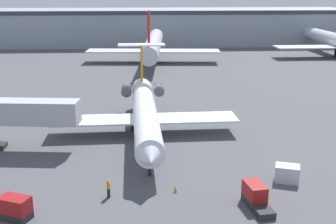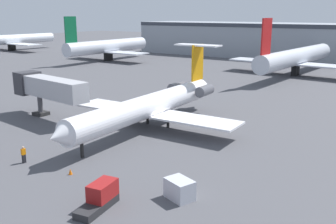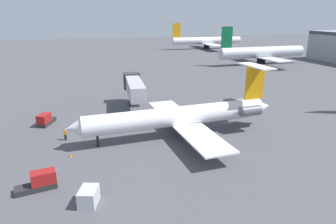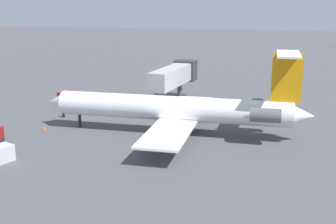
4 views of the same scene
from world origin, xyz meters
name	(u,v)px [view 2 (image 2 of 4)]	position (x,y,z in m)	size (l,w,h in m)	color
ground_plane	(164,132)	(0.00, 0.00, -0.05)	(400.00, 400.00, 0.10)	#4C4C51
regional_jet	(152,104)	(-2.16, 0.64, 3.09)	(23.08, 31.35, 9.73)	white
jet_bridge	(46,87)	(-17.27, -3.46, 4.30)	(13.86, 4.39, 5.99)	#ADADB2
ground_crew_marshaller	(24,154)	(-5.58, -15.99, 0.86)	(0.28, 0.41, 1.69)	black
baggage_tug_lead	(100,197)	(6.85, -18.40, 0.84)	(1.98, 4.16, 1.90)	#262628
cargo_container_uld	(180,189)	(11.04, -13.89, 0.80)	(2.65, 2.26, 1.61)	silver
traffic_cone_near	(70,172)	(0.32, -15.43, 0.28)	(0.36, 0.36, 0.55)	orange
terminal_building	(328,42)	(0.00, 88.19, 5.51)	(126.97, 20.89, 10.99)	#8C939E
parked_airliner_west_end	(11,40)	(-108.73, 54.09, 4.12)	(31.23, 36.96, 13.04)	silver
parked_airliner_west_mid	(107,47)	(-55.43, 50.59, 4.24)	(27.28, 32.39, 13.28)	silver
parked_airliner_centre	(296,57)	(0.54, 53.29, 4.22)	(32.49, 38.42, 13.26)	silver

